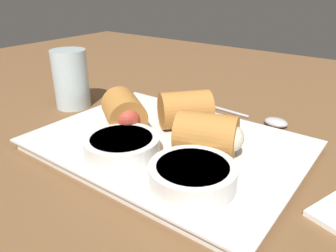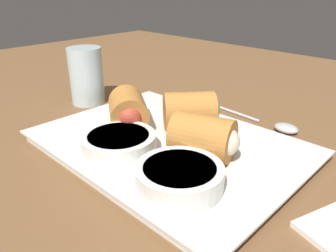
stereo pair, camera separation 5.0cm
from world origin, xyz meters
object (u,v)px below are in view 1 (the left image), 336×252
Objects in this scene: serving_plate at (168,145)px; dipping_bowl_far at (192,175)px; dipping_bowl_near at (122,146)px; drinking_glass at (71,79)px; spoon at (267,120)px.

serving_plate is 11.10cm from dipping_bowl_far.
serving_plate is at bearing -107.18° from dipping_bowl_near.
dipping_bowl_near is 24.20cm from drinking_glass.
dipping_bowl_far is (-8.39, 6.96, 2.08)cm from serving_plate.
dipping_bowl_near is 1.00× the size of dipping_bowl_far.
spoon is (1.07, -23.78, -2.26)cm from dipping_bowl_far.
dipping_bowl_near reaches higher than spoon.
dipping_bowl_near and dipping_bowl_far have the same top height.
dipping_bowl_near is (2.06, 6.66, 2.08)cm from serving_plate.
dipping_bowl_near is 0.90× the size of drinking_glass.
dipping_bowl_near is at bearing -1.64° from dipping_bowl_far.
spoon is 1.67× the size of drinking_glass.
spoon is at bearing -111.78° from dipping_bowl_near.
serving_plate reaches higher than spoon.
serving_plate is 3.76× the size of dipping_bowl_far.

